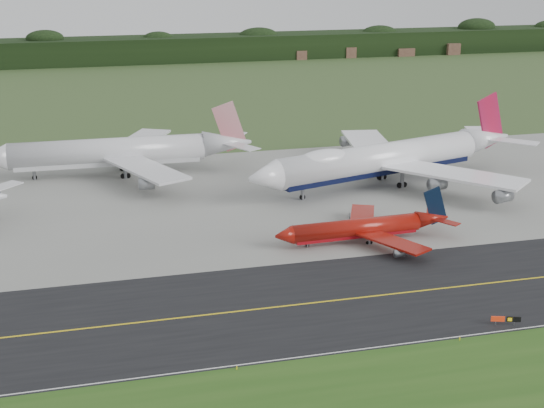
{
  "coord_description": "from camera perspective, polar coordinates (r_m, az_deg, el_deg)",
  "views": [
    {
      "loc": [
        -43.42,
        -106.49,
        52.37
      ],
      "look_at": [
        -11.24,
        22.0,
        7.9
      ],
      "focal_mm": 50.0,
      "sensor_mm": 36.0,
      "label": 1
    }
  ],
  "objects": [
    {
      "name": "grass_verge",
      "position": [
        98.68,
        14.99,
        -14.2
      ],
      "size": [
        400.0,
        30.0,
        0.01
      ],
      "primitive_type": "cube",
      "color": "#244C16",
      "rests_on": "ground"
    },
    {
      "name": "jet_red_737",
      "position": [
        144.09,
        7.04,
        -1.78
      ],
      "size": [
        35.25,
        28.76,
        9.53
      ],
      "color": "maroon",
      "rests_on": "ground"
    },
    {
      "name": "taxiway_sign",
      "position": [
        117.38,
        17.19,
        -8.29
      ],
      "size": [
        4.16,
        1.45,
        1.44
      ],
      "color": "slate",
      "rests_on": "ground"
    },
    {
      "name": "edge_marker_left",
      "position": [
        101.94,
        -2.68,
        -12.21
      ],
      "size": [
        0.16,
        0.16,
        0.5
      ],
      "primitive_type": "cylinder",
      "color": "yellow",
      "rests_on": "ground"
    },
    {
      "name": "apron",
      "position": [
        171.55,
        1.29,
        0.78
      ],
      "size": [
        400.0,
        78.0,
        0.01
      ],
      "primitive_type": "cube",
      "color": "gray",
      "rests_on": "ground"
    },
    {
      "name": "taxiway",
      "position": [
        123.01,
        8.1,
        -6.83
      ],
      "size": [
        400.0,
        32.0,
        0.02
      ],
      "primitive_type": "cube",
      "color": "black",
      "rests_on": "ground"
    },
    {
      "name": "jet_ba_747",
      "position": [
        178.68,
        8.68,
        3.45
      ],
      "size": [
        74.21,
        60.16,
        18.97
      ],
      "color": "white",
      "rests_on": "ground"
    },
    {
      "name": "taxiway_centreline",
      "position": [
        123.0,
        8.1,
        -6.82
      ],
      "size": [
        400.0,
        0.4,
        0.0
      ],
      "primitive_type": "cube",
      "color": "gold",
      "rests_on": "taxiway"
    },
    {
      "name": "ground",
      "position": [
        126.36,
        7.43,
        -6.09
      ],
      "size": [
        600.0,
        600.0,
        0.0
      ],
      "primitive_type": "plane",
      "color": "#364D24",
      "rests_on": "ground"
    },
    {
      "name": "horizon_treeline",
      "position": [
        385.59,
        -7.64,
        11.41
      ],
      "size": [
        700.0,
        25.0,
        12.0
      ],
      "color": "black",
      "rests_on": "ground"
    },
    {
      "name": "taxiway_edge_line",
      "position": [
        110.42,
        11.13,
        -10.12
      ],
      "size": [
        400.0,
        0.25,
        0.0
      ],
      "primitive_type": "cube",
      "color": "silver",
      "rests_on": "taxiway"
    },
    {
      "name": "jet_star_tail",
      "position": [
        188.59,
        -11.19,
        3.87
      ],
      "size": [
        64.64,
        54.26,
        17.09
      ],
      "color": "silver",
      "rests_on": "ground"
    },
    {
      "name": "edge_marker_center",
      "position": [
        111.82,
        13.95,
        -9.82
      ],
      "size": [
        0.16,
        0.16,
        0.5
      ],
      "primitive_type": "cylinder",
      "color": "yellow",
      "rests_on": "ground"
    }
  ]
}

